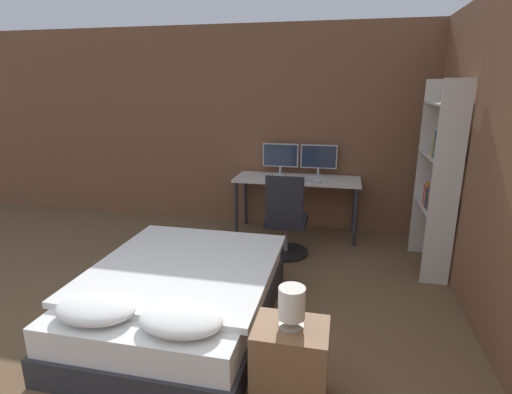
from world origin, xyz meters
name	(u,v)px	position (x,y,z in m)	size (l,w,h in m)	color
wall_back	(276,129)	(0.00, 3.95, 1.35)	(12.00, 0.06, 2.70)	brown
bed	(181,296)	(-0.34, 1.29, 0.25)	(1.46, 1.91, 0.57)	#2D2D33
nightstand	(290,365)	(0.66, 0.63, 0.27)	(0.45, 0.36, 0.54)	brown
bedside_lamp	(292,304)	(0.66, 0.63, 0.69)	(0.16, 0.16, 0.26)	gray
desk	(297,185)	(0.34, 3.58, 0.68)	(1.61, 0.61, 0.77)	beige
monitor_left	(280,157)	(0.09, 3.78, 1.01)	(0.48, 0.16, 0.41)	#B7B7BC
monitor_right	(319,158)	(0.60, 3.78, 1.01)	(0.48, 0.16, 0.41)	#B7B7BC
keyboard	(295,181)	(0.34, 3.38, 0.78)	(0.40, 0.13, 0.02)	#B7B7BC
computer_mouse	(319,181)	(0.64, 3.38, 0.79)	(0.07, 0.05, 0.04)	#B7B7BC
office_chair	(286,225)	(0.31, 2.84, 0.38)	(0.52, 0.52, 0.98)	black
bookshelf	(439,174)	(1.87, 2.80, 1.06)	(0.27, 0.84, 1.99)	beige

